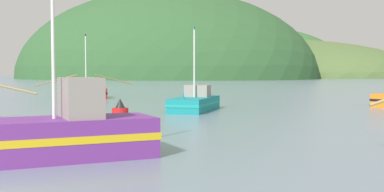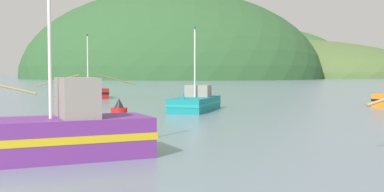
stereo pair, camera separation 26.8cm
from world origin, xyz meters
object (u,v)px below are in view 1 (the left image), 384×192
(fishing_boat_teal, at_px, (195,102))
(fishing_boat_purple, at_px, (62,133))
(channel_buoy, at_px, (120,117))
(fishing_boat_red, at_px, (87,91))

(fishing_boat_teal, height_order, fishing_boat_purple, fishing_boat_purple)
(fishing_boat_purple, xyz_separation_m, channel_buoy, (-1.56, 8.20, -0.21))
(fishing_boat_teal, xyz_separation_m, fishing_boat_purple, (1.19, -21.13, 0.26))
(fishing_boat_red, distance_m, fishing_boat_purple, 39.49)
(fishing_boat_teal, height_order, channel_buoy, fishing_boat_teal)
(fishing_boat_teal, relative_size, fishing_boat_purple, 0.96)
(fishing_boat_purple, relative_size, channel_buoy, 4.38)
(fishing_boat_red, bearing_deg, channel_buoy, 164.45)
(fishing_boat_red, relative_size, channel_buoy, 5.22)
(channel_buoy, bearing_deg, fishing_boat_red, 121.39)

